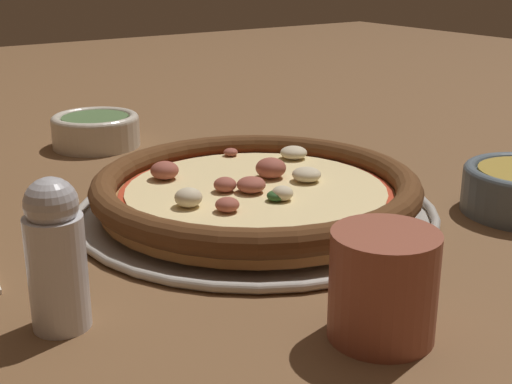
% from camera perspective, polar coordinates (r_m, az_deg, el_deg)
% --- Properties ---
extents(ground_plane, '(3.00, 3.00, 0.00)m').
position_cam_1_polar(ground_plane, '(0.72, 0.00, -1.82)').
color(ground_plane, brown).
extents(pizza_tray, '(0.36, 0.36, 0.01)m').
position_cam_1_polar(pizza_tray, '(0.72, 0.00, -1.49)').
color(pizza_tray, '#B7B2A8').
rests_on(pizza_tray, ground_plane).
extents(pizza, '(0.33, 0.33, 0.04)m').
position_cam_1_polar(pizza, '(0.71, -0.02, 0.23)').
color(pizza, '#BC7F42').
rests_on(pizza, pizza_tray).
extents(bowl_far, '(0.12, 0.12, 0.04)m').
position_cam_1_polar(bowl_far, '(1.00, -12.70, 4.96)').
color(bowl_far, beige).
rests_on(bowl_far, ground_plane).
extents(drinking_cup, '(0.07, 0.07, 0.08)m').
position_cam_1_polar(drinking_cup, '(0.49, 10.14, -7.37)').
color(drinking_cup, brown).
rests_on(drinking_cup, ground_plane).
extents(pepper_shaker, '(0.04, 0.04, 0.11)m').
position_cam_1_polar(pepper_shaker, '(0.51, -15.71, -4.87)').
color(pepper_shaker, silver).
rests_on(pepper_shaker, ground_plane).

